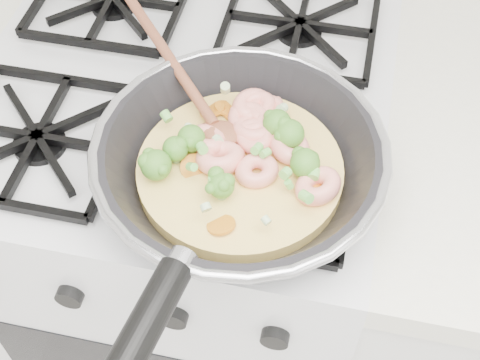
# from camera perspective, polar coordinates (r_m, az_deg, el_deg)

# --- Properties ---
(stove) EXTENTS (0.60, 0.60, 0.92)m
(stove) POSITION_cam_1_polar(r_m,az_deg,el_deg) (1.32, -3.82, -5.85)
(stove) COLOR white
(stove) RESTS_ON ground
(skillet) EXTENTS (0.40, 0.59, 0.10)m
(skillet) POSITION_cam_1_polar(r_m,az_deg,el_deg) (0.79, -0.11, 1.38)
(skillet) COLOR black
(skillet) RESTS_ON stove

